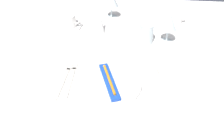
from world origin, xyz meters
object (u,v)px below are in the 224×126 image
object	(u,v)px
dinner_knife	(150,86)
wine_glass_left	(111,1)
toothbrush_package	(109,81)
coffee_cup_right	(68,20)
napkin_folded	(98,21)
spoon_dessert	(165,81)
fork_inner	(64,79)
spoon_soup	(157,82)
wine_glass_centre	(169,23)
coffee_cup_left	(176,17)
drink_tumbler	(146,35)
fork_outer	(72,78)
dinner_plate	(109,84)

from	to	relation	value
dinner_knife	wine_glass_left	distance (m)	0.59
toothbrush_package	coffee_cup_right	world-z (taller)	coffee_cup_right
napkin_folded	spoon_dessert	bearing A→B (deg)	-47.55
fork_inner	spoon_soup	bearing A→B (deg)	2.13
toothbrush_package	napkin_folded	xyz separation A→B (m)	(-0.09, 0.39, 0.05)
wine_glass_centre	wine_glass_left	bearing A→B (deg)	142.98
spoon_dessert	coffee_cup_left	bearing A→B (deg)	79.74
drink_tumbler	dinner_knife	bearing A→B (deg)	-87.30
spoon_dessert	wine_glass_left	size ratio (longest dim) A/B	1.48
spoon_soup	napkin_folded	size ratio (longest dim) A/B	1.52
drink_tumbler	napkin_folded	world-z (taller)	napkin_folded
wine_glass_left	napkin_folded	bearing A→B (deg)	-106.79
coffee_cup_left	coffee_cup_right	bearing A→B (deg)	-170.20
toothbrush_package	spoon_dessert	size ratio (longest dim) A/B	0.97
wine_glass_centre	coffee_cup_right	bearing A→B (deg)	169.89
fork_outer	spoon_dessert	distance (m)	0.38
wine_glass_centre	napkin_folded	bearing A→B (deg)	170.78
wine_glass_left	toothbrush_package	bearing A→B (deg)	-85.57
toothbrush_package	coffee_cup_right	distance (m)	0.50
spoon_soup	wine_glass_left	xyz separation A→B (m)	(-0.23, 0.52, 0.10)
toothbrush_package	spoon_dessert	world-z (taller)	toothbrush_package
spoon_soup	wine_glass_centre	size ratio (longest dim) A/B	1.42
spoon_soup	spoon_dessert	xyz separation A→B (m)	(0.03, 0.01, 0.00)
dinner_plate	wine_glass_centre	world-z (taller)	wine_glass_centre
dinner_plate	toothbrush_package	xyz separation A→B (m)	(0.00, 0.00, 0.02)
spoon_soup	drink_tumbler	xyz separation A→B (m)	(-0.04, 0.28, 0.04)
coffee_cup_left	wine_glass_centre	distance (m)	0.21
dinner_plate	napkin_folded	bearing A→B (deg)	103.38
spoon_dessert	wine_glass_left	xyz separation A→B (m)	(-0.26, 0.51, 0.10)
drink_tumbler	wine_glass_left	bearing A→B (deg)	128.33
fork_outer	coffee_cup_right	bearing A→B (deg)	104.42
coffee_cup_left	napkin_folded	bearing A→B (deg)	-161.56
spoon_dessert	wine_glass_centre	bearing A→B (deg)	84.74
fork_outer	napkin_folded	size ratio (longest dim) A/B	1.46
dinner_plate	wine_glass_centre	bearing A→B (deg)	53.30
toothbrush_package	wine_glass_left	bearing A→B (deg)	94.43
fork_inner	spoon_soup	xyz separation A→B (m)	(0.38, 0.01, 0.00)
fork_inner	wine_glass_left	xyz separation A→B (m)	(0.14, 0.53, 0.10)
spoon_dessert	coffee_cup_right	xyz separation A→B (m)	(-0.48, 0.38, 0.04)
toothbrush_package	spoon_dessert	xyz separation A→B (m)	(0.22, 0.05, -0.02)
napkin_folded	toothbrush_package	bearing A→B (deg)	-76.62
fork_inner	wine_glass_left	distance (m)	0.56
wine_glass_centre	fork_outer	bearing A→B (deg)	-143.41
wine_glass_centre	dinner_knife	bearing A→B (deg)	-105.03
wine_glass_centre	toothbrush_package	bearing A→B (deg)	-126.70
spoon_soup	spoon_dessert	bearing A→B (deg)	17.66
napkin_folded	drink_tumbler	bearing A→B (deg)	-17.47
dinner_knife	drink_tumbler	world-z (taller)	drink_tumbler
fork_inner	coffee_cup_left	world-z (taller)	coffee_cup_left
toothbrush_package	wine_glass_centre	world-z (taller)	wine_glass_centre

